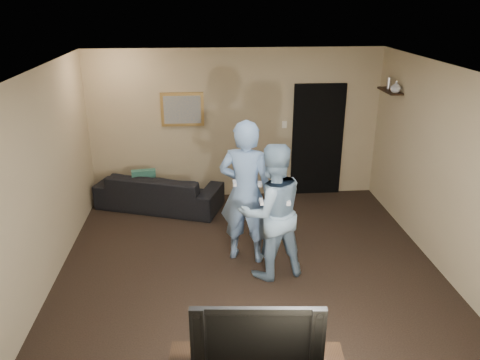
{
  "coord_description": "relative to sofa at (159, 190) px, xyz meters",
  "views": [
    {
      "loc": [
        -0.55,
        -5.34,
        3.38
      ],
      "look_at": [
        -0.1,
        0.3,
        1.15
      ],
      "focal_mm": 35.0,
      "sensor_mm": 36.0,
      "label": 1
    }
  ],
  "objects": [
    {
      "name": "ground",
      "position": [
        1.33,
        -2.07,
        -0.3
      ],
      "size": [
        5.0,
        5.0,
        0.0
      ],
      "primitive_type": "plane",
      "color": "black",
      "rests_on": "ground"
    },
    {
      "name": "ceiling",
      "position": [
        1.33,
        -2.07,
        2.3
      ],
      "size": [
        5.0,
        5.0,
        0.04
      ],
      "primitive_type": "cube",
      "color": "silver",
      "rests_on": "wall_back"
    },
    {
      "name": "wall_back",
      "position": [
        1.33,
        0.43,
        1.0
      ],
      "size": [
        5.0,
        0.04,
        2.6
      ],
      "primitive_type": "cube",
      "color": "tan",
      "rests_on": "ground"
    },
    {
      "name": "wall_front",
      "position": [
        1.33,
        -4.57,
        1.0
      ],
      "size": [
        5.0,
        0.04,
        2.6
      ],
      "primitive_type": "cube",
      "color": "tan",
      "rests_on": "ground"
    },
    {
      "name": "wall_left",
      "position": [
        -1.17,
        -2.07,
        1.0
      ],
      "size": [
        0.04,
        5.0,
        2.6
      ],
      "primitive_type": "cube",
      "color": "tan",
      "rests_on": "ground"
    },
    {
      "name": "wall_right",
      "position": [
        3.83,
        -2.07,
        1.0
      ],
      "size": [
        0.04,
        5.0,
        2.6
      ],
      "primitive_type": "cube",
      "color": "tan",
      "rests_on": "ground"
    },
    {
      "name": "sofa",
      "position": [
        0.0,
        0.0,
        0.0
      ],
      "size": [
        2.22,
        1.44,
        0.61
      ],
      "primitive_type": "imported",
      "rotation": [
        0.0,
        0.0,
        2.81
      ],
      "color": "black",
      "rests_on": "ground"
    },
    {
      "name": "throw_pillow",
      "position": [
        -0.24,
        0.0,
        0.18
      ],
      "size": [
        0.41,
        0.18,
        0.39
      ],
      "primitive_type": "cube",
      "rotation": [
        0.0,
        0.0,
        0.14
      ],
      "color": "#194B41",
      "rests_on": "sofa"
    },
    {
      "name": "painting_frame",
      "position": [
        0.43,
        0.41,
        1.3
      ],
      "size": [
        0.72,
        0.05,
        0.57
      ],
      "primitive_type": "cube",
      "color": "olive",
      "rests_on": "wall_back"
    },
    {
      "name": "painting_canvas",
      "position": [
        0.43,
        0.38,
        1.3
      ],
      "size": [
        0.62,
        0.01,
        0.47
      ],
      "primitive_type": "cube",
      "color": "slate",
      "rests_on": "painting_frame"
    },
    {
      "name": "doorway",
      "position": [
        2.78,
        0.4,
        0.7
      ],
      "size": [
        0.9,
        0.06,
        2.0
      ],
      "primitive_type": "cube",
      "color": "black",
      "rests_on": "ground"
    },
    {
      "name": "light_switch",
      "position": [
        2.18,
        0.41,
        1.0
      ],
      "size": [
        0.08,
        0.02,
        0.12
      ],
      "primitive_type": "cube",
      "color": "silver",
      "rests_on": "wall_back"
    },
    {
      "name": "wall_shelf",
      "position": [
        3.72,
        -0.27,
        1.69
      ],
      "size": [
        0.2,
        0.6,
        0.03
      ],
      "primitive_type": "cube",
      "color": "black",
      "rests_on": "wall_right"
    },
    {
      "name": "shelf_vase",
      "position": [
        3.72,
        -0.47,
        1.79
      ],
      "size": [
        0.2,
        0.2,
        0.17
      ],
      "primitive_type": "imported",
      "rotation": [
        0.0,
        0.0,
        -0.27
      ],
      "color": "silver",
      "rests_on": "wall_shelf"
    },
    {
      "name": "shelf_figurine",
      "position": [
        3.72,
        -0.19,
        1.79
      ],
      "size": [
        0.06,
        0.06,
        0.18
      ],
      "primitive_type": "cylinder",
      "color": "silver",
      "rests_on": "wall_shelf"
    },
    {
      "name": "television",
      "position": [
        1.17,
        -4.32,
        0.52
      ],
      "size": [
        1.08,
        0.23,
        0.62
      ],
      "primitive_type": "imported",
      "rotation": [
        0.0,
        0.0,
        -0.08
      ],
      "color": "black",
      "rests_on": "tv_console"
    },
    {
      "name": "wii_player_left",
      "position": [
        1.31,
        -1.78,
        0.68
      ],
      "size": [
        0.83,
        0.67,
        1.96
      ],
      "color": "#779BCE",
      "rests_on": "ground"
    },
    {
      "name": "wii_player_right",
      "position": [
        1.59,
        -2.2,
        0.58
      ],
      "size": [
        1.0,
        0.87,
        1.77
      ],
      "color": "#88AAC7",
      "rests_on": "ground"
    }
  ]
}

